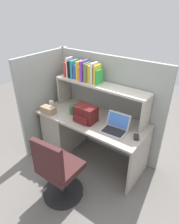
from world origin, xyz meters
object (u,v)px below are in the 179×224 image
(paper_cup, at_px, (52,104))
(laptop, at_px, (115,127))
(tissue_box, at_px, (48,110))
(backpack, at_px, (85,114))
(computer_mouse, at_px, (136,137))
(snack_canister, at_px, (73,110))
(office_chair, at_px, (58,173))

(paper_cup, bearing_deg, laptop, 1.06)
(paper_cup, bearing_deg, tissue_box, -58.15)
(backpack, height_order, computer_mouse, backpack)
(computer_mouse, bearing_deg, backpack, 158.62)
(laptop, bearing_deg, computer_mouse, 2.31)
(backpack, distance_m, snack_canister, 0.28)
(backpack, xyz_separation_m, computer_mouse, (0.74, 0.05, -0.09))
(backpack, height_order, tissue_box, backpack)
(tissue_box, bearing_deg, computer_mouse, 4.22)
(backpack, distance_m, tissue_box, 0.60)
(paper_cup, height_order, snack_canister, snack_canister)
(laptop, xyz_separation_m, tissue_box, (-1.03, -0.18, -0.00))
(laptop, height_order, computer_mouse, laptop)
(laptop, distance_m, tissue_box, 1.05)
(laptop, height_order, snack_canister, laptop)
(backpack, xyz_separation_m, tissue_box, (-0.58, -0.15, -0.06))
(laptop, height_order, paper_cup, laptop)
(backpack, bearing_deg, tissue_box, -165.83)
(laptop, bearing_deg, office_chair, -113.46)
(paper_cup, distance_m, office_chair, 1.15)
(backpack, relative_size, paper_cup, 2.85)
(computer_mouse, distance_m, tissue_box, 1.33)
(paper_cup, bearing_deg, computer_mouse, 1.31)
(laptop, distance_m, office_chair, 0.90)
(tissue_box, bearing_deg, office_chair, -42.46)
(laptop, xyz_separation_m, backpack, (-0.46, -0.03, 0.06))
(snack_canister, distance_m, office_chair, 0.95)
(paper_cup, xyz_separation_m, tissue_box, (0.10, -0.16, -0.00))
(backpack, bearing_deg, snack_canister, 169.79)
(laptop, distance_m, snack_canister, 0.73)
(laptop, bearing_deg, paper_cup, -178.94)
(laptop, xyz_separation_m, computer_mouse, (0.29, 0.01, -0.03))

